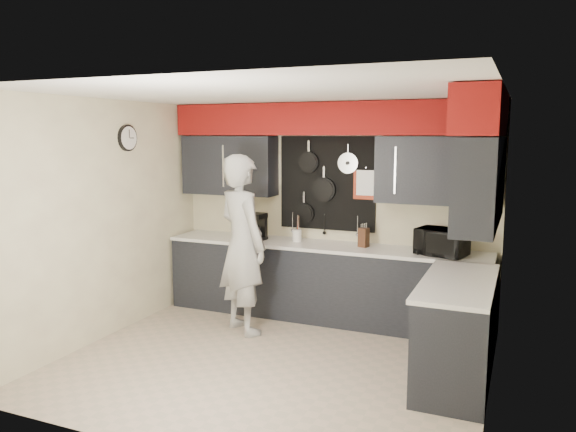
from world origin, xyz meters
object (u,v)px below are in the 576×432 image
at_px(knife_block, 364,237).
at_px(coffee_maker, 258,226).
at_px(person, 242,244).
at_px(utensil_crock, 297,235).
at_px(microwave, 442,242).

relative_size(knife_block, coffee_maker, 0.67).
distance_m(coffee_maker, person, 0.75).
height_order(knife_block, coffee_maker, coffee_maker).
distance_m(knife_block, utensil_crock, 0.85).
bearing_deg(microwave, utensil_crock, -168.90).
relative_size(knife_block, utensil_crock, 1.53).
bearing_deg(utensil_crock, knife_block, -1.47).
distance_m(microwave, knife_block, 0.90).
bearing_deg(microwave, person, -146.39).
xyz_separation_m(microwave, utensil_crock, (-1.74, 0.12, -0.07)).
bearing_deg(knife_block, microwave, 9.63).
xyz_separation_m(microwave, person, (-2.07, -0.69, -0.06)).
relative_size(utensil_crock, coffee_maker, 0.44).
relative_size(microwave, coffee_maker, 1.56).
bearing_deg(utensil_crock, person, -111.95).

